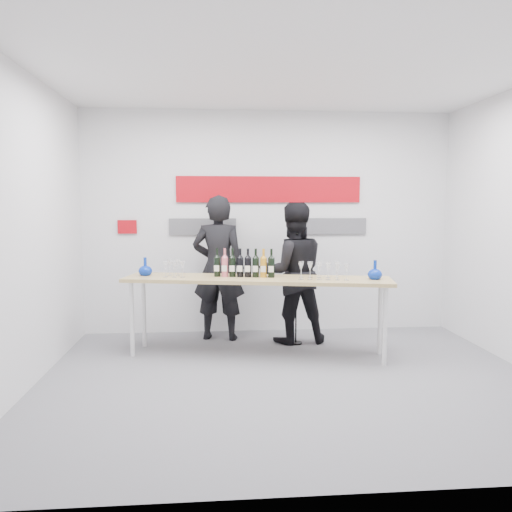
# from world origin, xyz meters

# --- Properties ---
(ground) EXTENTS (5.00, 5.00, 0.00)m
(ground) POSITION_xyz_m (0.00, 0.00, 0.00)
(ground) COLOR slate
(ground) RESTS_ON ground
(back_wall) EXTENTS (5.00, 0.04, 3.00)m
(back_wall) POSITION_xyz_m (0.00, 2.00, 1.50)
(back_wall) COLOR silver
(back_wall) RESTS_ON ground
(signage) EXTENTS (3.38, 0.02, 0.79)m
(signage) POSITION_xyz_m (-0.06, 1.97, 1.81)
(signage) COLOR #AC0711
(signage) RESTS_ON back_wall
(tasting_table) EXTENTS (3.10, 1.20, 0.91)m
(tasting_table) POSITION_xyz_m (-0.27, 0.84, 0.84)
(tasting_table) COLOR tan
(tasting_table) RESTS_ON ground
(wine_bottles) EXTENTS (0.71, 0.21, 0.33)m
(wine_bottles) POSITION_xyz_m (-0.41, 0.91, 1.08)
(wine_bottles) COLOR black
(wine_bottles) RESTS_ON tasting_table
(decanter_left) EXTENTS (0.16, 0.16, 0.21)m
(decanter_left) POSITION_xyz_m (-1.56, 1.13, 1.02)
(decanter_left) COLOR #08299D
(decanter_left) RESTS_ON tasting_table
(decanter_right) EXTENTS (0.16, 0.16, 0.21)m
(decanter_right) POSITION_xyz_m (1.04, 0.60, 1.02)
(decanter_right) COLOR #08299D
(decanter_right) RESTS_ON tasting_table
(glasses_left) EXTENTS (0.26, 0.26, 0.18)m
(glasses_left) POSITION_xyz_m (-1.22, 1.02, 1.00)
(glasses_left) COLOR silver
(glasses_left) RESTS_ON tasting_table
(glasses_right) EXTENTS (0.55, 0.32, 0.18)m
(glasses_right) POSITION_xyz_m (0.45, 0.69, 1.00)
(glasses_right) COLOR silver
(glasses_right) RESTS_ON tasting_table
(presenter_left) EXTENTS (0.75, 0.57, 1.86)m
(presenter_left) POSITION_xyz_m (-0.70, 1.61, 0.93)
(presenter_left) COLOR black
(presenter_left) RESTS_ON ground
(presenter_right) EXTENTS (0.91, 0.74, 1.77)m
(presenter_right) POSITION_xyz_m (0.24, 1.39, 0.89)
(presenter_right) COLOR black
(presenter_right) RESTS_ON ground
(mic_stand) EXTENTS (0.16, 0.16, 1.41)m
(mic_stand) POSITION_xyz_m (0.27, 1.29, 0.43)
(mic_stand) COLOR black
(mic_stand) RESTS_ON ground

